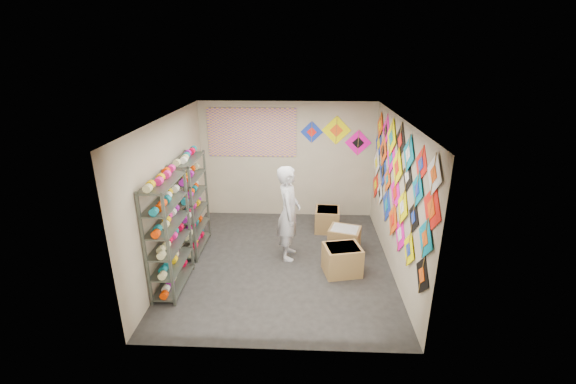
{
  "coord_description": "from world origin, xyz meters",
  "views": [
    {
      "loc": [
        0.38,
        -6.32,
        3.78
      ],
      "look_at": [
        0.1,
        0.3,
        1.3
      ],
      "focal_mm": 24.0,
      "sensor_mm": 36.0,
      "label": 1
    }
  ],
  "objects_px": {
    "shelf_rack_front": "(169,235)",
    "carton_c": "(327,220)",
    "carton_a": "(342,260)",
    "shopkeeper": "(289,213)",
    "carton_b": "(344,239)",
    "shelf_rack_back": "(191,205)"
  },
  "relations": [
    {
      "from": "shelf_rack_front",
      "to": "shopkeeper",
      "type": "distance_m",
      "value": 2.18
    },
    {
      "from": "shelf_rack_front",
      "to": "shopkeeper",
      "type": "bearing_deg",
      "value": 29.66
    },
    {
      "from": "shelf_rack_front",
      "to": "carton_b",
      "type": "distance_m",
      "value": 3.35
    },
    {
      "from": "carton_a",
      "to": "carton_b",
      "type": "xyz_separation_m",
      "value": [
        0.12,
        0.82,
        -0.02
      ]
    },
    {
      "from": "carton_b",
      "to": "carton_c",
      "type": "height_order",
      "value": "carton_c"
    },
    {
      "from": "shelf_rack_back",
      "to": "carton_b",
      "type": "relative_size",
      "value": 3.24
    },
    {
      "from": "carton_c",
      "to": "shopkeeper",
      "type": "bearing_deg",
      "value": -119.69
    },
    {
      "from": "shelf_rack_back",
      "to": "carton_b",
      "type": "height_order",
      "value": "shelf_rack_back"
    },
    {
      "from": "carton_a",
      "to": "shopkeeper",
      "type": "bearing_deg",
      "value": 138.55
    },
    {
      "from": "shelf_rack_back",
      "to": "shelf_rack_front",
      "type": "bearing_deg",
      "value": -90.0
    },
    {
      "from": "carton_b",
      "to": "shelf_rack_back",
      "type": "bearing_deg",
      "value": -162.23
    },
    {
      "from": "shelf_rack_front",
      "to": "carton_c",
      "type": "height_order",
      "value": "shelf_rack_front"
    },
    {
      "from": "carton_a",
      "to": "carton_c",
      "type": "bearing_deg",
      "value": 83.52
    },
    {
      "from": "shopkeeper",
      "to": "carton_c",
      "type": "distance_m",
      "value": 1.58
    },
    {
      "from": "carton_a",
      "to": "carton_b",
      "type": "bearing_deg",
      "value": 69.72
    },
    {
      "from": "shelf_rack_front",
      "to": "carton_a",
      "type": "xyz_separation_m",
      "value": [
        2.87,
        0.53,
        -0.69
      ]
    },
    {
      "from": "shelf_rack_back",
      "to": "shopkeeper",
      "type": "relative_size",
      "value": 1.04
    },
    {
      "from": "shelf_rack_back",
      "to": "carton_c",
      "type": "relative_size",
      "value": 3.34
    },
    {
      "from": "shopkeeper",
      "to": "shelf_rack_back",
      "type": "bearing_deg",
      "value": 83.97
    },
    {
      "from": "carton_b",
      "to": "carton_a",
      "type": "bearing_deg",
      "value": -81.36
    },
    {
      "from": "shelf_rack_front",
      "to": "shopkeeper",
      "type": "height_order",
      "value": "shelf_rack_front"
    },
    {
      "from": "carton_a",
      "to": "carton_b",
      "type": "relative_size",
      "value": 1.07
    }
  ]
}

